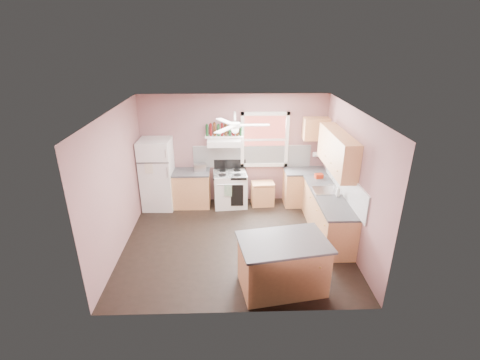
{
  "coord_description": "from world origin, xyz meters",
  "views": [
    {
      "loc": [
        -0.1,
        -6.15,
        3.96
      ],
      "look_at": [
        0.1,
        0.3,
        1.25
      ],
      "focal_mm": 26.0,
      "sensor_mm": 36.0,
      "label": 1
    }
  ],
  "objects_px": {
    "refrigerator": "(157,174)",
    "toaster": "(200,168)",
    "island": "(282,265)",
    "stove": "(230,189)",
    "cart": "(263,195)"
  },
  "relations": [
    {
      "from": "island",
      "to": "refrigerator",
      "type": "bearing_deg",
      "value": 120.53
    },
    {
      "from": "toaster",
      "to": "cart",
      "type": "relative_size",
      "value": 0.52
    },
    {
      "from": "refrigerator",
      "to": "cart",
      "type": "height_order",
      "value": "refrigerator"
    },
    {
      "from": "toaster",
      "to": "stove",
      "type": "xyz_separation_m",
      "value": [
        0.72,
        -0.04,
        -0.56
      ]
    },
    {
      "from": "cart",
      "to": "island",
      "type": "xyz_separation_m",
      "value": [
        0.04,
        -3.09,
        0.16
      ]
    },
    {
      "from": "cart",
      "to": "refrigerator",
      "type": "bearing_deg",
      "value": 176.37
    },
    {
      "from": "toaster",
      "to": "stove",
      "type": "bearing_deg",
      "value": -13.69
    },
    {
      "from": "refrigerator",
      "to": "cart",
      "type": "bearing_deg",
      "value": 2.04
    },
    {
      "from": "refrigerator",
      "to": "toaster",
      "type": "relative_size",
      "value": 6.13
    },
    {
      "from": "stove",
      "to": "island",
      "type": "distance_m",
      "value": 3.21
    },
    {
      "from": "toaster",
      "to": "island",
      "type": "distance_m",
      "value": 3.55
    },
    {
      "from": "refrigerator",
      "to": "island",
      "type": "distance_m",
      "value": 4.04
    },
    {
      "from": "toaster",
      "to": "island",
      "type": "height_order",
      "value": "toaster"
    },
    {
      "from": "refrigerator",
      "to": "toaster",
      "type": "distance_m",
      "value": 1.03
    },
    {
      "from": "toaster",
      "to": "cart",
      "type": "distance_m",
      "value": 1.69
    }
  ]
}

